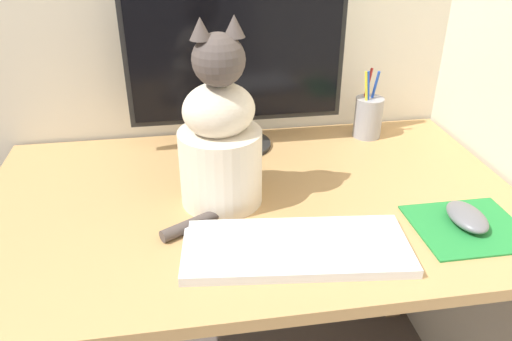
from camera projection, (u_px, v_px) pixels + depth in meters
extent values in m
cube|color=tan|center=(253.00, 202.00, 1.08)|extent=(1.16, 0.71, 0.02)
cube|color=olive|center=(54.00, 265.00, 1.45)|extent=(0.05, 0.05, 0.69)
cube|color=olive|center=(404.00, 231.00, 1.60)|extent=(0.05, 0.05, 0.69)
cylinder|color=black|center=(238.00, 144.00, 1.30)|extent=(0.17, 0.17, 0.01)
cylinder|color=black|center=(237.00, 131.00, 1.28)|extent=(0.04, 0.04, 0.06)
cube|color=black|center=(236.00, 54.00, 1.19)|extent=(0.53, 0.02, 0.33)
cube|color=black|center=(236.00, 55.00, 1.18)|extent=(0.50, 0.00, 0.31)
cube|color=silver|center=(296.00, 248.00, 0.90)|extent=(0.43, 0.21, 0.02)
cube|color=white|center=(296.00, 243.00, 0.90)|extent=(0.41, 0.19, 0.01)
cube|color=#238438|center=(468.00, 227.00, 0.97)|extent=(0.21, 0.18, 0.00)
ellipsoid|color=slate|center=(467.00, 217.00, 0.97)|extent=(0.07, 0.11, 0.03)
cylinder|color=beige|center=(221.00, 167.00, 1.03)|extent=(0.20, 0.20, 0.16)
ellipsoid|color=beige|center=(219.00, 110.00, 0.97)|extent=(0.16, 0.14, 0.11)
sphere|color=#4C423D|center=(219.00, 60.00, 0.91)|extent=(0.12, 0.12, 0.10)
cone|color=#4C423D|center=(200.00, 28.00, 0.87)|extent=(0.05, 0.05, 0.04)
cone|color=#4C423D|center=(234.00, 26.00, 0.89)|extent=(0.05, 0.05, 0.04)
cylinder|color=#4C423D|center=(211.00, 216.00, 0.99)|extent=(0.20, 0.13, 0.02)
cylinder|color=#99999E|center=(368.00, 117.00, 1.33)|extent=(0.07, 0.07, 0.11)
cylinder|color=#1E47B2|center=(368.00, 98.00, 1.29)|extent=(0.02, 0.02, 0.14)
cylinder|color=#1E47B2|center=(373.00, 96.00, 1.31)|extent=(0.02, 0.03, 0.14)
cylinder|color=red|center=(366.00, 94.00, 1.32)|extent=(0.03, 0.02, 0.14)
cylinder|color=yellow|center=(366.00, 98.00, 1.29)|extent=(0.02, 0.02, 0.14)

